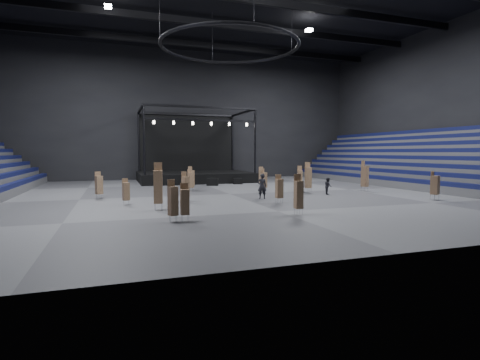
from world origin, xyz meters
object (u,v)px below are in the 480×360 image
object	(u,v)px
chair_stack_2	(191,180)
chair_stack_0	(279,188)
flight_case_mid	(212,182)
chair_stack_9	(185,201)
flight_case_left	(187,182)
chair_stack_4	(191,178)
chair_stack_11	(308,177)
chair_stack_15	(99,185)
chair_stack_13	(365,176)
chair_stack_1	(126,191)
chair_stack_5	(298,194)
chair_stack_3	(435,185)
chair_stack_6	(173,200)
flight_case_right	(238,181)
crew_member	(328,186)
chair_stack_14	(264,180)
chair_stack_7	(300,178)
chair_stack_8	(158,186)
stage	(193,170)
chair_stack_10	(261,176)
chair_stack_12	(185,186)
man_center	(262,186)

from	to	relation	value
chair_stack_2	chair_stack_0	bearing A→B (deg)	-85.48
flight_case_mid	chair_stack_9	size ratio (longest dim) A/B	0.61
flight_case_left	chair_stack_4	bearing A→B (deg)	-96.69
flight_case_left	chair_stack_0	xyz separation A→B (m)	(3.64, -16.81, 0.79)
chair_stack_11	chair_stack_15	distance (m)	18.29
chair_stack_13	chair_stack_9	bearing A→B (deg)	-173.43
chair_stack_1	chair_stack_13	distance (m)	22.25
chair_stack_5	chair_stack_15	size ratio (longest dim) A/B	1.11
chair_stack_1	chair_stack_11	bearing A→B (deg)	-5.16
chair_stack_3	chair_stack_13	world-z (taller)	chair_stack_13
chair_stack_6	flight_case_right	bearing A→B (deg)	43.72
chair_stack_5	crew_member	xyz separation A→B (m)	(7.64, 8.99, -0.51)
chair_stack_6	chair_stack_5	bearing A→B (deg)	-19.72
chair_stack_13	crew_member	xyz separation A→B (m)	(-4.75, -1.16, -0.76)
flight_case_left	chair_stack_9	distance (m)	22.20
chair_stack_6	chair_stack_14	xyz separation A→B (m)	(10.53, 12.84, -0.03)
chair_stack_7	chair_stack_8	world-z (taller)	chair_stack_8
stage	chair_stack_10	bearing A→B (deg)	-59.42
chair_stack_5	chair_stack_12	xyz separation A→B (m)	(-5.42, 7.69, -0.06)
chair_stack_6	chair_stack_9	size ratio (longest dim) A/B	1.10
chair_stack_3	crew_member	xyz separation A→B (m)	(-5.67, 6.27, -0.48)
chair_stack_5	chair_stack_9	size ratio (longest dim) A/B	1.17
flight_case_mid	chair_stack_5	bearing A→B (deg)	-90.10
chair_stack_8	chair_stack_13	distance (m)	20.97
chair_stack_0	chair_stack_1	size ratio (longest dim) A/B	1.12
chair_stack_3	crew_member	size ratio (longest dim) A/B	1.52
chair_stack_11	chair_stack_0	bearing A→B (deg)	-124.21
chair_stack_13	chair_stack_15	size ratio (longest dim) A/B	1.33
chair_stack_7	man_center	world-z (taller)	chair_stack_7
stage	chair_stack_5	world-z (taller)	stage
chair_stack_8	chair_stack_15	world-z (taller)	chair_stack_8
chair_stack_14	man_center	bearing A→B (deg)	-136.37
chair_stack_2	chair_stack_6	world-z (taller)	chair_stack_6
flight_case_left	chair_stack_7	xyz separation A→B (m)	(9.20, -9.47, 0.90)
chair_stack_15	chair_stack_3	bearing A→B (deg)	-43.78
chair_stack_4	stage	bearing A→B (deg)	53.76
chair_stack_1	chair_stack_14	size ratio (longest dim) A/B	0.87
chair_stack_4	crew_member	distance (m)	13.14
chair_stack_9	chair_stack_11	distance (m)	17.26
chair_stack_3	chair_stack_4	bearing A→B (deg)	116.89
chair_stack_8	man_center	bearing A→B (deg)	31.66
flight_case_right	chair_stack_7	bearing A→B (deg)	-71.04
chair_stack_2	chair_stack_4	xyz separation A→B (m)	(0.28, 1.09, 0.10)
flight_case_left	chair_stack_10	world-z (taller)	chair_stack_10
chair_stack_7	chair_stack_13	bearing A→B (deg)	-1.14
flight_case_right	chair_stack_5	xyz separation A→B (m)	(-3.34, -21.70, 0.90)
man_center	stage	bearing A→B (deg)	-76.27
chair_stack_3	chair_stack_5	world-z (taller)	chair_stack_5
flight_case_right	chair_stack_13	size ratio (longest dim) A/B	0.36
chair_stack_1	man_center	distance (m)	10.53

